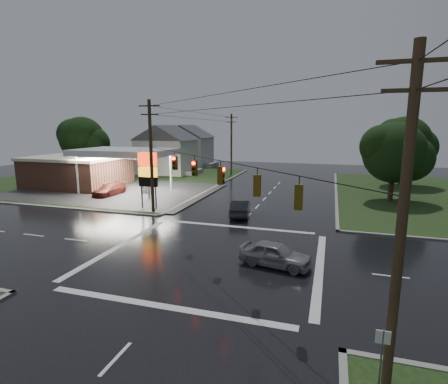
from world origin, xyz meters
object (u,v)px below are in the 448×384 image
(house_near, at_px, (167,149))
(tree_nw_behind, at_px, (83,139))
(tree_ne_far, at_px, (405,142))
(tree_ne_near, at_px, (396,153))
(gas_station, at_px, (84,169))
(utility_pole_nw, at_px, (151,155))
(car_pump, at_px, (109,190))
(pylon_sign, at_px, (148,171))
(utility_pole_n, at_px, (231,143))
(car_north, at_px, (240,208))
(car_crossing, at_px, (275,254))
(house_far, at_px, (188,145))
(utility_pole_se, at_px, (402,222))

(house_near, bearing_deg, tree_nw_behind, -155.02)
(tree_nw_behind, height_order, tree_ne_far, tree_nw_behind)
(house_near, xyz_separation_m, tree_ne_near, (35.09, -14.01, 1.16))
(gas_station, bearing_deg, utility_pole_nw, -32.23)
(tree_ne_near, distance_m, car_pump, 33.92)
(pylon_sign, bearing_deg, utility_pole_n, 87.92)
(tree_nw_behind, distance_m, car_north, 38.63)
(gas_station, bearing_deg, car_crossing, -33.91)
(tree_ne_far, xyz_separation_m, car_pump, (-35.95, -18.49, -5.45))
(tree_nw_behind, xyz_separation_m, car_crossing, (38.18, -30.47, -5.42))
(tree_nw_behind, bearing_deg, house_far, 56.56)
(pylon_sign, bearing_deg, car_pump, 148.93)
(car_north, height_order, car_pump, car_north)
(gas_station, height_order, tree_ne_near, tree_ne_near)
(utility_pole_se, distance_m, car_crossing, 11.52)
(house_far, xyz_separation_m, car_north, (21.15, -37.27, -3.61))
(pylon_sign, height_order, utility_pole_n, utility_pole_n)
(tree_ne_far, height_order, car_crossing, tree_ne_far)
(car_pump, bearing_deg, car_crossing, -31.16)
(utility_pole_se, distance_m, car_north, 23.23)
(house_far, height_order, car_pump, house_far)
(pylon_sign, distance_m, car_north, 10.22)
(utility_pole_n, xyz_separation_m, tree_ne_far, (26.65, -4.01, 0.71))
(car_pump, bearing_deg, utility_pole_se, -37.99)
(pylon_sign, relative_size, tree_ne_near, 0.67)
(gas_station, distance_m, house_far, 28.61)
(utility_pole_nw, relative_size, tree_ne_far, 1.12)
(car_north, distance_m, car_pump, 18.62)
(gas_station, xyz_separation_m, house_near, (4.73, 16.30, 1.86))
(tree_nw_behind, height_order, car_crossing, tree_nw_behind)
(tree_ne_far, bearing_deg, utility_pole_nw, -137.41)
(utility_pole_se, distance_m, tree_ne_near, 31.83)
(house_near, height_order, car_pump, house_near)
(pylon_sign, relative_size, house_near, 0.54)
(utility_pole_n, relative_size, tree_nw_behind, 1.05)
(gas_station, distance_m, car_pump, 8.26)
(utility_pole_n, bearing_deg, pylon_sign, -92.08)
(tree_ne_near, relative_size, tree_ne_far, 0.92)
(tree_ne_near, bearing_deg, car_pump, -168.85)
(gas_station, distance_m, tree_ne_near, 40.00)
(tree_ne_near, relative_size, car_crossing, 2.01)
(house_near, relative_size, car_crossing, 2.47)
(house_near, height_order, tree_ne_near, tree_ne_near)
(gas_station, bearing_deg, car_pump, -31.41)
(car_crossing, bearing_deg, car_pump, 66.78)
(gas_station, height_order, utility_pole_nw, utility_pole_nw)
(utility_pole_nw, distance_m, utility_pole_n, 28.50)
(car_pump, bearing_deg, car_north, -11.39)
(pylon_sign, height_order, car_north, pylon_sign)
(tree_nw_behind, xyz_separation_m, car_pump, (15.04, -14.49, -5.45))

